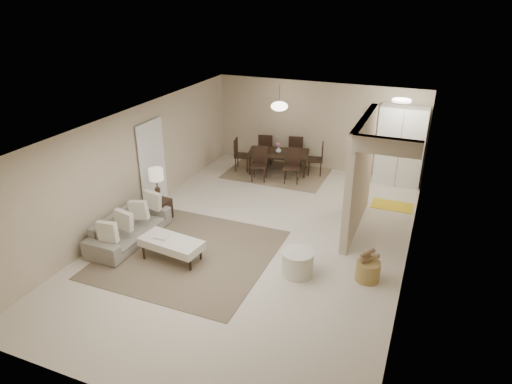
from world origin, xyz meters
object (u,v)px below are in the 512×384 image
at_px(ottoman_bench, 171,244).
at_px(dining_table, 278,162).
at_px(pantry_cabinet, 400,146).
at_px(sofa, 129,228).
at_px(side_table, 159,210).
at_px(round_pouf, 297,263).
at_px(wicker_basket, 368,271).

height_order(ottoman_bench, dining_table, dining_table).
bearing_deg(pantry_cabinet, sofa, -132.32).
xyz_separation_m(side_table, round_pouf, (3.57, -0.90, -0.01)).
height_order(pantry_cabinet, side_table, pantry_cabinet).
bearing_deg(round_pouf, sofa, -177.64).
height_order(pantry_cabinet, sofa, pantry_cabinet).
relative_size(side_table, wicker_basket, 1.11).
xyz_separation_m(round_pouf, wicker_basket, (1.23, 0.31, -0.05)).
bearing_deg(round_pouf, ottoman_bench, -169.43).
height_order(sofa, ottoman_bench, sofa).
xyz_separation_m(round_pouf, dining_table, (-2.05, 4.67, 0.06)).
distance_m(ottoman_bench, wicker_basket, 3.72).
relative_size(pantry_cabinet, side_table, 4.32).
height_order(pantry_cabinet, ottoman_bench, pantry_cabinet).
height_order(side_table, dining_table, dining_table).
bearing_deg(side_table, wicker_basket, -6.97).
distance_m(sofa, wicker_basket, 4.87).
relative_size(sofa, wicker_basket, 4.60).
relative_size(sofa, round_pouf, 3.35).
bearing_deg(ottoman_bench, dining_table, 92.76).
distance_m(ottoman_bench, side_table, 1.78).
xyz_separation_m(sofa, wicker_basket, (4.85, 0.46, -0.11)).
bearing_deg(round_pouf, pantry_cabinet, 76.99).
height_order(round_pouf, dining_table, dining_table).
relative_size(round_pouf, wicker_basket, 1.37).
xyz_separation_m(ottoman_bench, side_table, (-1.16, 1.35, -0.11)).
bearing_deg(side_table, sofa, -92.74).
relative_size(pantry_cabinet, round_pouf, 3.49).
height_order(wicker_basket, dining_table, dining_table).
relative_size(sofa, dining_table, 1.19).
bearing_deg(ottoman_bench, sofa, 172.85).
bearing_deg(side_table, pantry_cabinet, 41.66).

